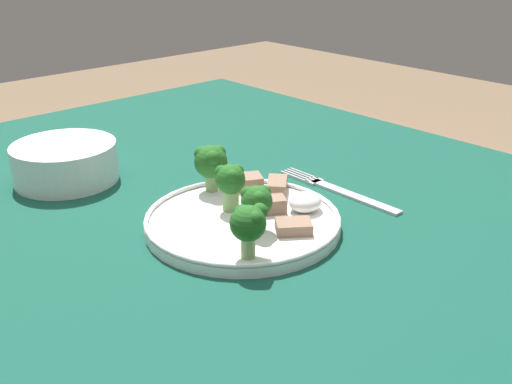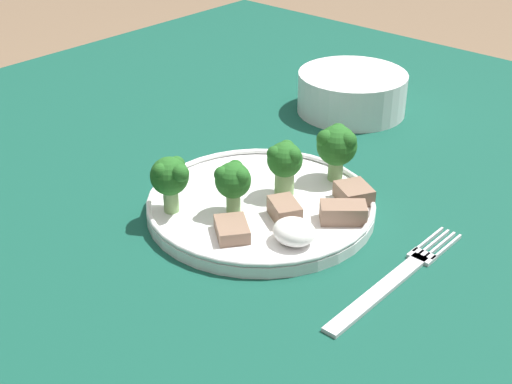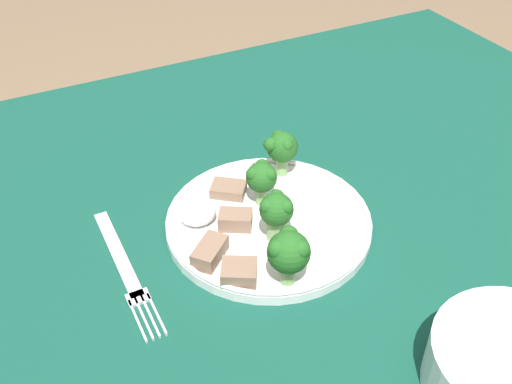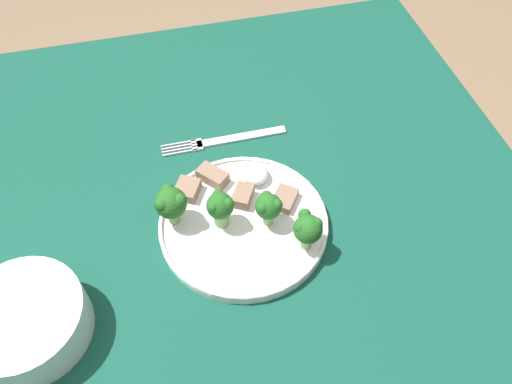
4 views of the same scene
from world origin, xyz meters
The scene contains 13 objects.
table centered at (0.00, 0.00, 0.63)m, with size 1.12×1.11×0.72m.
dinner_plate centered at (0.06, -0.10, 0.73)m, with size 0.24×0.24×0.02m.
fork centered at (0.23, -0.10, 0.72)m, with size 0.02×0.21×0.00m.
cream_bowl centered at (-0.03, 0.20, 0.74)m, with size 0.15×0.15×0.06m.
broccoli_floret_near_rim_left centered at (0.06, -0.06, 0.77)m, with size 0.04×0.04×0.06m.
broccoli_floret_center_left centered at (0.05, -0.13, 0.77)m, with size 0.04×0.04×0.06m.
broccoli_floret_back_left centered at (0.00, -0.17, 0.77)m, with size 0.04×0.04×0.06m.
broccoli_floret_front_left centered at (0.09, 0.00, 0.77)m, with size 0.05×0.05×0.06m.
meat_slice_front_slice centered at (0.14, -0.07, 0.74)m, with size 0.05×0.05×0.02m.
meat_slice_middle_slice centered at (0.10, -0.10, 0.74)m, with size 0.05×0.04×0.02m.
meat_slice_rear_slice centered at (0.08, -0.16, 0.74)m, with size 0.05×0.05×0.01m.
meat_slice_edge_slice centered at (0.13, -0.03, 0.74)m, with size 0.05×0.05×0.02m.
sauce_dollop centered at (0.13, -0.13, 0.74)m, with size 0.04×0.04×0.02m.
Camera 1 is at (-0.38, -0.59, 1.06)m, focal length 42.00 mm.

